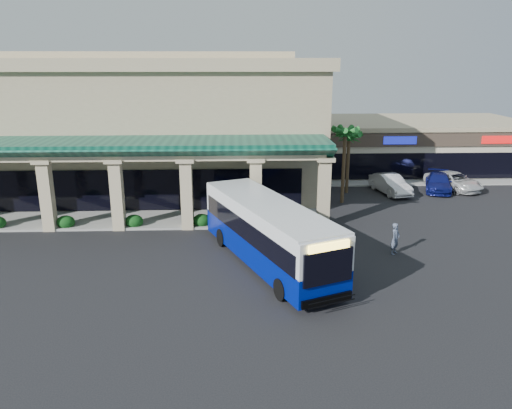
{
  "coord_description": "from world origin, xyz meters",
  "views": [
    {
      "loc": [
        0.3,
        -26.34,
        10.82
      ],
      "look_at": [
        1.44,
        3.16,
        2.2
      ],
      "focal_mm": 35.0,
      "sensor_mm": 36.0,
      "label": 1
    }
  ],
  "objects_px": {
    "transit_bus": "(268,234)",
    "car_gray": "(454,181)",
    "car_red": "(439,182)",
    "pedestrian": "(395,239)",
    "car_white": "(390,184)"
  },
  "relations": [
    {
      "from": "transit_bus",
      "to": "car_gray",
      "type": "bearing_deg",
      "value": 20.28
    },
    {
      "from": "transit_bus",
      "to": "car_red",
      "type": "bearing_deg",
      "value": 22.2
    },
    {
      "from": "transit_bus",
      "to": "pedestrian",
      "type": "height_order",
      "value": "transit_bus"
    },
    {
      "from": "pedestrian",
      "to": "car_red",
      "type": "xyz_separation_m",
      "value": [
        8.13,
        14.1,
        -0.19
      ]
    },
    {
      "from": "pedestrian",
      "to": "car_white",
      "type": "height_order",
      "value": "pedestrian"
    },
    {
      "from": "car_white",
      "to": "car_red",
      "type": "relative_size",
      "value": 0.96
    },
    {
      "from": "car_red",
      "to": "pedestrian",
      "type": "bearing_deg",
      "value": -100.08
    },
    {
      "from": "transit_bus",
      "to": "pedestrian",
      "type": "relative_size",
      "value": 6.75
    },
    {
      "from": "car_gray",
      "to": "car_red",
      "type": "bearing_deg",
      "value": 172.5
    },
    {
      "from": "transit_bus",
      "to": "car_gray",
      "type": "xyz_separation_m",
      "value": [
        17.01,
        15.71,
        -1.0
      ]
    },
    {
      "from": "car_white",
      "to": "car_red",
      "type": "height_order",
      "value": "car_white"
    },
    {
      "from": "car_red",
      "to": "transit_bus",
      "type": "bearing_deg",
      "value": -115.48
    },
    {
      "from": "car_gray",
      "to": "pedestrian",
      "type": "bearing_deg",
      "value": -145.18
    },
    {
      "from": "transit_bus",
      "to": "car_gray",
      "type": "distance_m",
      "value": 23.18
    },
    {
      "from": "transit_bus",
      "to": "car_red",
      "type": "height_order",
      "value": "transit_bus"
    }
  ]
}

